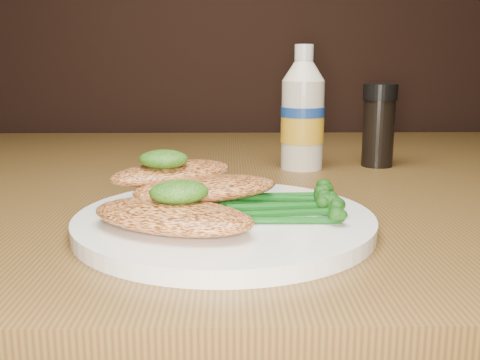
{
  "coord_description": "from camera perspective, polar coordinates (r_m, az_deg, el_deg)",
  "views": [
    {
      "loc": [
        -0.11,
        0.38,
        0.89
      ],
      "look_at": [
        -0.1,
        0.84,
        0.79
      ],
      "focal_mm": 41.47,
      "sensor_mm": 36.0,
      "label": 1
    }
  ],
  "objects": [
    {
      "name": "chicken_back",
      "position": [
        0.51,
        -7.0,
        0.77
      ],
      "size": [
        0.13,
        0.12,
        0.02
      ],
      "primitive_type": "ellipsoid",
      "rotation": [
        0.0,
        0.0,
        0.64
      ],
      "color": "#E98C4A",
      "rests_on": "plate"
    },
    {
      "name": "plate",
      "position": [
        0.47,
        -1.59,
        -4.33
      ],
      "size": [
        0.25,
        0.25,
        0.01
      ],
      "primitive_type": "cylinder",
      "color": "white",
      "rests_on": "dining_table"
    },
    {
      "name": "pepper_grinder",
      "position": [
        0.76,
        14.08,
        5.45
      ],
      "size": [
        0.05,
        0.05,
        0.11
      ],
      "primitive_type": null,
      "rotation": [
        0.0,
        0.0,
        -0.15
      ],
      "color": "black",
      "rests_on": "dining_table"
    },
    {
      "name": "chicken_mid",
      "position": [
        0.48,
        -3.47,
        -0.86
      ],
      "size": [
        0.14,
        0.1,
        0.02
      ],
      "primitive_type": "ellipsoid",
      "rotation": [
        0.0,
        0.0,
        0.36
      ],
      "color": "#E98C4A",
      "rests_on": "plate"
    },
    {
      "name": "broccolini_bundle",
      "position": [
        0.47,
        3.69,
        -2.21
      ],
      "size": [
        0.12,
        0.1,
        0.02
      ],
      "primitive_type": null,
      "rotation": [
        0.0,
        0.0,
        0.04
      ],
      "color": "#115115",
      "rests_on": "plate"
    },
    {
      "name": "mayo_bottle",
      "position": [
        0.72,
        6.47,
        7.4
      ],
      "size": [
        0.06,
        0.06,
        0.16
      ],
      "primitive_type": null,
      "rotation": [
        0.0,
        0.0,
        -0.09
      ],
      "color": "beige",
      "rests_on": "dining_table"
    },
    {
      "name": "pesto_front",
      "position": [
        0.43,
        -6.29,
        -1.22
      ],
      "size": [
        0.06,
        0.06,
        0.02
      ],
      "primitive_type": "ellipsoid",
      "rotation": [
        0.0,
        0.0,
        0.38
      ],
      "color": "black",
      "rests_on": "chicken_front"
    },
    {
      "name": "chicken_front",
      "position": [
        0.43,
        -6.98,
        -3.69
      ],
      "size": [
        0.15,
        0.12,
        0.02
      ],
      "primitive_type": "ellipsoid",
      "rotation": [
        0.0,
        0.0,
        -0.44
      ],
      "color": "#E98C4A",
      "rests_on": "plate"
    },
    {
      "name": "pesto_back",
      "position": [
        0.5,
        -7.88,
        2.13
      ],
      "size": [
        0.05,
        0.04,
        0.02
      ],
      "primitive_type": "ellipsoid",
      "rotation": [
        0.0,
        0.0,
        -0.11
      ],
      "color": "black",
      "rests_on": "chicken_back"
    }
  ]
}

